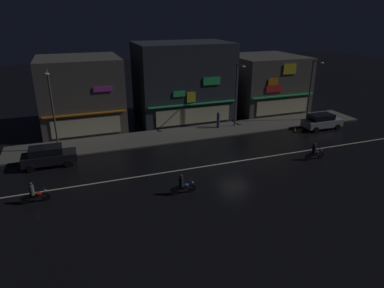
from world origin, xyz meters
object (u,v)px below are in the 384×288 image
at_px(motorcycle_following, 34,194).
at_px(pedestrian_on_sidewalk, 218,120).
at_px(streetlamp_west, 52,105).
at_px(motorcycle_lead, 314,153).
at_px(streetlamp_mid, 237,90).
at_px(parked_car_trailing, 322,121).
at_px(motorcycle_opposite_lane, 183,186).
at_px(streetlamp_east, 312,85).
at_px(traffic_cone, 295,129).
at_px(parked_car_near_kerb, 48,156).

bearing_deg(motorcycle_following, pedestrian_on_sidewalk, -155.88).
xyz_separation_m(streetlamp_west, motorcycle_lead, (20.85, -9.38, -3.82)).
bearing_deg(motorcycle_lead, streetlamp_mid, -80.22).
relative_size(streetlamp_west, parked_car_trailing, 1.71).
relative_size(streetlamp_west, motorcycle_opposite_lane, 3.86).
xyz_separation_m(pedestrian_on_sidewalk, motorcycle_following, (-17.98, -10.10, -0.37)).
bearing_deg(streetlamp_east, parked_car_trailing, -97.78).
distance_m(streetlamp_mid, motorcycle_lead, 11.14).
bearing_deg(traffic_cone, parked_car_near_kerb, -179.41).
relative_size(pedestrian_on_sidewalk, motorcycle_lead, 0.97).
bearing_deg(motorcycle_lead, parked_car_near_kerb, -20.36).
height_order(motorcycle_lead, traffic_cone, motorcycle_lead).
xyz_separation_m(motorcycle_following, motorcycle_opposite_lane, (9.72, -2.26, 0.00)).
relative_size(motorcycle_lead, motorcycle_following, 1.00).
bearing_deg(streetlamp_mid, motorcycle_opposite_lane, -130.25).
bearing_deg(streetlamp_mid, parked_car_near_kerb, -168.91).
bearing_deg(pedestrian_on_sidewalk, parked_car_trailing, -170.73).
height_order(parked_car_near_kerb, motorcycle_lead, parked_car_near_kerb).
bearing_deg(pedestrian_on_sidewalk, motorcycle_lead, 141.93).
bearing_deg(motorcycle_following, parked_car_trailing, -172.91).
bearing_deg(streetlamp_mid, streetlamp_east, -4.98).
xyz_separation_m(streetlamp_east, motorcycle_following, (-28.97, -9.02, -3.60)).
bearing_deg(streetlamp_west, parked_car_near_kerb, -104.11).
xyz_separation_m(motorcycle_following, traffic_cone, (25.23, 6.31, -0.36)).
relative_size(streetlamp_west, parked_car_near_kerb, 1.71).
relative_size(motorcycle_lead, traffic_cone, 3.45).
height_order(pedestrian_on_sidewalk, parked_car_near_kerb, pedestrian_on_sidewalk).
bearing_deg(motorcycle_following, streetlamp_mid, -159.00).
bearing_deg(pedestrian_on_sidewalk, motorcycle_following, 58.60).
xyz_separation_m(streetlamp_mid, traffic_cone, (5.29, -3.50, -3.94)).
bearing_deg(motorcycle_lead, motorcycle_following, -4.73).
relative_size(motorcycle_following, motorcycle_opposite_lane, 1.00).
height_order(parked_car_trailing, motorcycle_following, parked_car_trailing).
bearing_deg(motorcycle_following, parked_car_near_kerb, -102.70).
relative_size(parked_car_near_kerb, traffic_cone, 7.82).
bearing_deg(traffic_cone, parked_car_trailing, -1.39).
relative_size(streetlamp_mid, motorcycle_lead, 3.62).
bearing_deg(streetlamp_mid, motorcycle_lead, -76.63).
bearing_deg(motorcycle_lead, pedestrian_on_sidewalk, -70.94).
bearing_deg(traffic_cone, motorcycle_lead, -112.92).
xyz_separation_m(parked_car_near_kerb, motorcycle_opposite_lane, (8.92, -8.31, -0.24)).
distance_m(pedestrian_on_sidewalk, motorcycle_lead, 11.43).
relative_size(streetlamp_east, motorcycle_lead, 3.64).
height_order(streetlamp_east, pedestrian_on_sidewalk, streetlamp_east).
distance_m(motorcycle_lead, traffic_cone, 7.34).
relative_size(streetlamp_west, streetlamp_east, 1.06).
height_order(parked_car_near_kerb, parked_car_trailing, same).
bearing_deg(streetlamp_east, streetlamp_mid, 175.02).
bearing_deg(parked_car_trailing, parked_car_near_kerb, -179.65).
bearing_deg(traffic_cone, streetlamp_east, 35.92).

